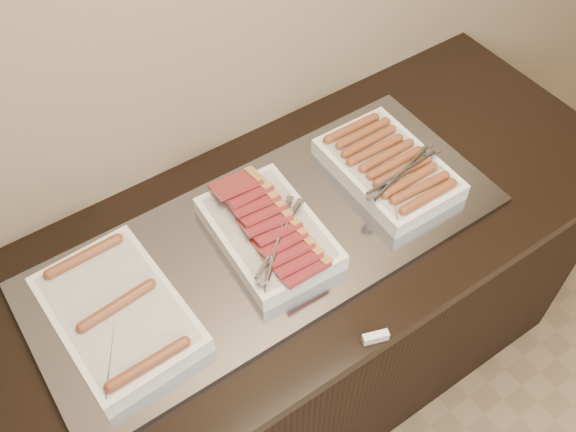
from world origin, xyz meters
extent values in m
cube|color=black|center=(0.00, 2.13, 0.43)|extent=(2.00, 0.70, 0.86)
cube|color=black|center=(0.00, 2.13, 0.88)|extent=(2.06, 0.76, 0.04)
cube|color=gray|center=(0.00, 2.13, 0.91)|extent=(1.20, 0.50, 0.02)
cube|color=silver|center=(-0.41, 2.13, 0.95)|extent=(0.28, 0.40, 0.05)
cylinder|color=brown|center=(-0.41, 1.97, 0.98)|extent=(0.17, 0.03, 0.03)
cylinder|color=brown|center=(-0.40, 2.13, 0.98)|extent=(0.17, 0.04, 0.03)
cylinder|color=brown|center=(-0.41, 2.29, 0.98)|extent=(0.17, 0.03, 0.03)
cube|color=silver|center=(0.00, 2.13, 0.95)|extent=(0.25, 0.36, 0.05)
cube|color=#973137|center=(-0.01, 1.99, 0.97)|extent=(0.12, 0.09, 0.04)
cube|color=#973137|center=(-0.01, 2.02, 0.97)|extent=(0.12, 0.09, 0.04)
cube|color=#973137|center=(-0.01, 2.05, 0.98)|extent=(0.12, 0.10, 0.04)
cube|color=#973137|center=(-0.01, 2.08, 0.98)|extent=(0.12, 0.09, 0.04)
cube|color=#973137|center=(0.00, 2.11, 0.98)|extent=(0.12, 0.09, 0.04)
cube|color=#973137|center=(0.00, 2.15, 0.99)|extent=(0.13, 0.10, 0.04)
cube|color=#973137|center=(0.00, 2.18, 0.99)|extent=(0.12, 0.09, 0.04)
cube|color=#973137|center=(0.00, 2.21, 0.99)|extent=(0.13, 0.10, 0.04)
cube|color=#973137|center=(0.00, 2.24, 0.99)|extent=(0.12, 0.09, 0.04)
cube|color=#973137|center=(-0.01, 2.27, 1.00)|extent=(0.12, 0.10, 0.04)
cube|color=silver|center=(0.38, 2.13, 0.95)|extent=(0.25, 0.37, 0.05)
cylinder|color=brown|center=(0.38, 1.98, 0.98)|extent=(0.16, 0.03, 0.03)
cylinder|color=brown|center=(0.38, 2.01, 0.98)|extent=(0.16, 0.04, 0.03)
cylinder|color=brown|center=(0.38, 2.05, 0.98)|extent=(0.16, 0.03, 0.03)
cylinder|color=brown|center=(0.38, 2.08, 0.98)|extent=(0.16, 0.04, 0.03)
cylinder|color=brown|center=(0.39, 2.11, 0.98)|extent=(0.16, 0.03, 0.03)
cylinder|color=brown|center=(0.38, 2.15, 0.98)|extent=(0.16, 0.03, 0.03)
cylinder|color=brown|center=(0.37, 2.18, 0.98)|extent=(0.16, 0.03, 0.03)
cylinder|color=brown|center=(0.38, 2.21, 0.98)|extent=(0.16, 0.03, 0.03)
cylinder|color=brown|center=(0.39, 2.25, 0.98)|extent=(0.16, 0.03, 0.03)
cylinder|color=brown|center=(0.37, 2.28, 0.98)|extent=(0.16, 0.03, 0.03)
cube|color=silver|center=(0.05, 1.77, 0.91)|extent=(0.06, 0.04, 0.02)
camera|label=1|loc=(-0.50, 1.31, 2.20)|focal=40.00mm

